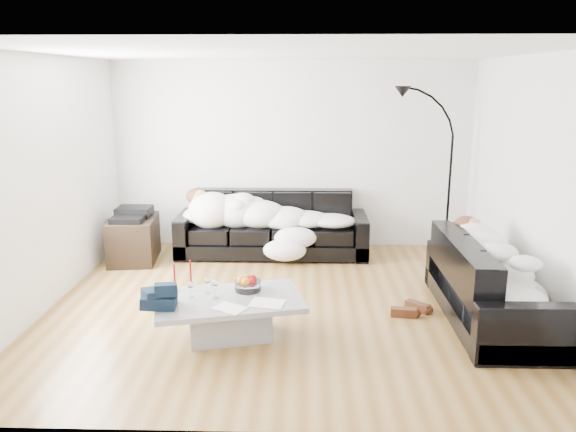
{
  "coord_description": "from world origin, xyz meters",
  "views": [
    {
      "loc": [
        0.18,
        -5.62,
        2.35
      ],
      "look_at": [
        0.0,
        0.3,
        0.9
      ],
      "focal_mm": 35.0,
      "sensor_mm": 36.0,
      "label": 1
    }
  ],
  "objects_px": {
    "wine_glass_a": "(208,285)",
    "wine_glass_c": "(215,289)",
    "coffee_table": "(229,318)",
    "candle_right": "(191,273)",
    "sleeper_back": "(272,210)",
    "fruit_bowl": "(248,283)",
    "wine_glass_b": "(191,290)",
    "av_cabinet": "(134,239)",
    "floor_lamp": "(450,183)",
    "shoes": "(410,309)",
    "sofa_right": "(491,281)",
    "sleeper_right": "(493,259)",
    "sofa_back": "(272,224)",
    "candle_left": "(175,277)",
    "stereo": "(132,213)"
  },
  "relations": [
    {
      "from": "sleeper_back",
      "to": "wine_glass_c",
      "type": "distance_m",
      "value": 2.57
    },
    {
      "from": "wine_glass_a",
      "to": "candle_left",
      "type": "bearing_deg",
      "value": 166.87
    },
    {
      "from": "fruit_bowl",
      "to": "wine_glass_c",
      "type": "relative_size",
      "value": 1.35
    },
    {
      "from": "sofa_back",
      "to": "wine_glass_c",
      "type": "xyz_separation_m",
      "value": [
        -0.37,
        -2.59,
        0.06
      ]
    },
    {
      "from": "sleeper_right",
      "to": "av_cabinet",
      "type": "bearing_deg",
      "value": 66.7
    },
    {
      "from": "shoes",
      "to": "stereo",
      "type": "xyz_separation_m",
      "value": [
        -3.35,
        1.67,
        0.59
      ]
    },
    {
      "from": "shoes",
      "to": "sleeper_right",
      "type": "bearing_deg",
      "value": 10.68
    },
    {
      "from": "coffee_table",
      "to": "floor_lamp",
      "type": "distance_m",
      "value": 3.82
    },
    {
      "from": "wine_glass_b",
      "to": "av_cabinet",
      "type": "height_order",
      "value": "av_cabinet"
    },
    {
      "from": "coffee_table",
      "to": "candle_left",
      "type": "distance_m",
      "value": 0.66
    },
    {
      "from": "shoes",
      "to": "av_cabinet",
      "type": "relative_size",
      "value": 0.53
    },
    {
      "from": "sofa_right",
      "to": "av_cabinet",
      "type": "xyz_separation_m",
      "value": [
        -4.11,
        1.77,
        -0.12
      ]
    },
    {
      "from": "sofa_right",
      "to": "floor_lamp",
      "type": "distance_m",
      "value": 2.25
    },
    {
      "from": "sofa_right",
      "to": "shoes",
      "type": "relative_size",
      "value": 4.54
    },
    {
      "from": "fruit_bowl",
      "to": "candle_right",
      "type": "distance_m",
      "value": 0.58
    },
    {
      "from": "sleeper_back",
      "to": "candle_right",
      "type": "distance_m",
      "value": 2.32
    },
    {
      "from": "sleeper_right",
      "to": "sofa_back",
      "type": "bearing_deg",
      "value": 47.5
    },
    {
      "from": "sleeper_right",
      "to": "fruit_bowl",
      "type": "bearing_deg",
      "value": 96.76
    },
    {
      "from": "fruit_bowl",
      "to": "sofa_right",
      "type": "bearing_deg",
      "value": 6.76
    },
    {
      "from": "wine_glass_a",
      "to": "sofa_right",
      "type": "bearing_deg",
      "value": 7.39
    },
    {
      "from": "sleeper_right",
      "to": "candle_right",
      "type": "bearing_deg",
      "value": 93.18
    },
    {
      "from": "wine_glass_a",
      "to": "floor_lamp",
      "type": "xyz_separation_m",
      "value": [
        2.85,
        2.53,
        0.53
      ]
    },
    {
      "from": "av_cabinet",
      "to": "shoes",
      "type": "bearing_deg",
      "value": -32.76
    },
    {
      "from": "sleeper_right",
      "to": "wine_glass_c",
      "type": "relative_size",
      "value": 9.19
    },
    {
      "from": "fruit_bowl",
      "to": "candle_left",
      "type": "height_order",
      "value": "candle_left"
    },
    {
      "from": "sofa_right",
      "to": "floor_lamp",
      "type": "relative_size",
      "value": 1.01
    },
    {
      "from": "coffee_table",
      "to": "candle_right",
      "type": "relative_size",
      "value": 5.27
    },
    {
      "from": "sleeper_back",
      "to": "shoes",
      "type": "bearing_deg",
      "value": -51.82
    },
    {
      "from": "wine_glass_a",
      "to": "shoes",
      "type": "distance_m",
      "value": 2.1
    },
    {
      "from": "sofa_right",
      "to": "wine_glass_c",
      "type": "height_order",
      "value": "sofa_right"
    },
    {
      "from": "coffee_table",
      "to": "candle_right",
      "type": "distance_m",
      "value": 0.61
    },
    {
      "from": "coffee_table",
      "to": "sofa_back",
      "type": "bearing_deg",
      "value": 84.44
    },
    {
      "from": "sofa_right",
      "to": "sleeper_right",
      "type": "xyz_separation_m",
      "value": [
        0.0,
        -0.0,
        0.22
      ]
    },
    {
      "from": "stereo",
      "to": "floor_lamp",
      "type": "xyz_separation_m",
      "value": [
        4.2,
        0.4,
        0.36
      ]
    },
    {
      "from": "sleeper_right",
      "to": "candle_right",
      "type": "relative_size",
      "value": 6.8
    },
    {
      "from": "av_cabinet",
      "to": "floor_lamp",
      "type": "bearing_deg",
      "value": -0.86
    },
    {
      "from": "sofa_right",
      "to": "coffee_table",
      "type": "bearing_deg",
      "value": 100.74
    },
    {
      "from": "sofa_back",
      "to": "sleeper_back",
      "type": "bearing_deg",
      "value": -90.0
    },
    {
      "from": "wine_glass_a",
      "to": "wine_glass_c",
      "type": "relative_size",
      "value": 0.83
    },
    {
      "from": "fruit_bowl",
      "to": "av_cabinet",
      "type": "bearing_deg",
      "value": 129.95
    },
    {
      "from": "av_cabinet",
      "to": "fruit_bowl",
      "type": "bearing_deg",
      "value": -56.35
    },
    {
      "from": "wine_glass_b",
      "to": "av_cabinet",
      "type": "bearing_deg",
      "value": 118.31
    },
    {
      "from": "sofa_right",
      "to": "candle_left",
      "type": "xyz_separation_m",
      "value": [
        -3.09,
        -0.28,
        0.11
      ]
    },
    {
      "from": "shoes",
      "to": "sleeper_back",
      "type": "bearing_deg",
      "value": 146.58
    },
    {
      "from": "fruit_bowl",
      "to": "floor_lamp",
      "type": "height_order",
      "value": "floor_lamp"
    },
    {
      "from": "wine_glass_b",
      "to": "candle_right",
      "type": "relative_size",
      "value": 0.6
    },
    {
      "from": "coffee_table",
      "to": "shoes",
      "type": "xyz_separation_m",
      "value": [
        1.79,
        0.59,
        -0.14
      ]
    },
    {
      "from": "shoes",
      "to": "stereo",
      "type": "distance_m",
      "value": 3.79
    },
    {
      "from": "sofa_right",
      "to": "candle_right",
      "type": "distance_m",
      "value": 2.97
    },
    {
      "from": "candle_right",
      "to": "floor_lamp",
      "type": "distance_m",
      "value": 3.87
    }
  ]
}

